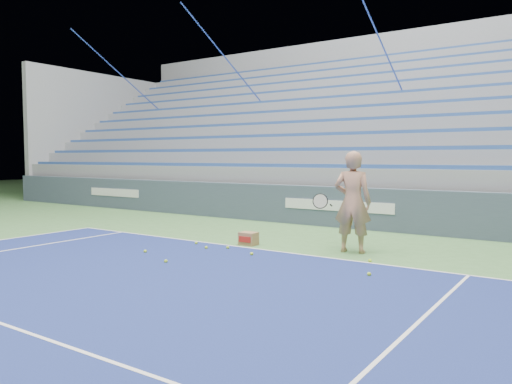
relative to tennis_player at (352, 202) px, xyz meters
The scene contains 12 objects.
sponsor_barrier 3.67m from the tennis_player, 118.77° to the left, with size 30.00×0.32×1.10m.
bleachers 9.18m from the tennis_player, 101.15° to the left, with size 31.00×9.15×7.30m.
tennis_player is the anchor object (origin of this frame).
ball_box 2.42m from the tennis_player, 167.96° to the right, with size 0.38×0.30×0.28m.
tennis_ball_0 3.49m from the tennis_player, 161.18° to the right, with size 0.07×0.07×0.07m, color #AED82C.
tennis_ball_1 1.39m from the tennis_player, 47.39° to the right, with size 0.07×0.07×0.07m, color #AED82C.
tennis_ball_2 3.14m from the tennis_player, 152.43° to the right, with size 0.07×0.07×0.07m, color #AED82C.
tennis_ball_3 3.82m from the tennis_player, 129.80° to the right, with size 0.07×0.07×0.07m, color #AED82C.
tennis_ball_4 2.25m from the tennis_player, 58.93° to the right, with size 0.07×0.07×0.07m, color #AED82C.
tennis_ball_5 2.72m from the tennis_player, 153.50° to the right, with size 0.07×0.07×0.07m, color #AED82C.
tennis_ball_6 2.26m from the tennis_player, 136.32° to the right, with size 0.07×0.07×0.07m, color #AED82C.
tennis_ball_7 4.25m from the tennis_player, 144.76° to the right, with size 0.07×0.07×0.07m, color #AED82C.
Camera 1 is at (5.72, 3.44, 1.91)m, focal length 35.00 mm.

